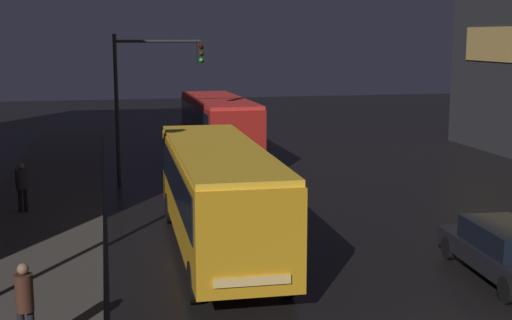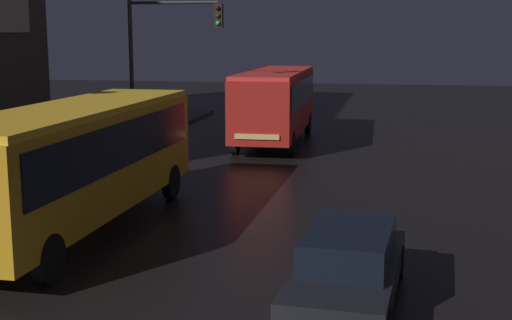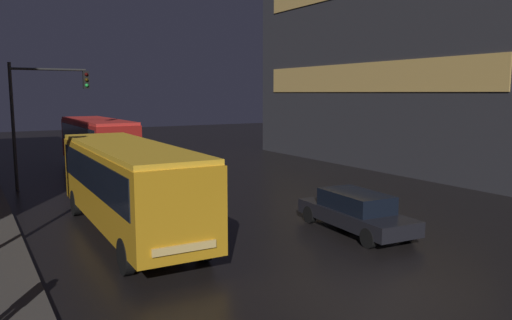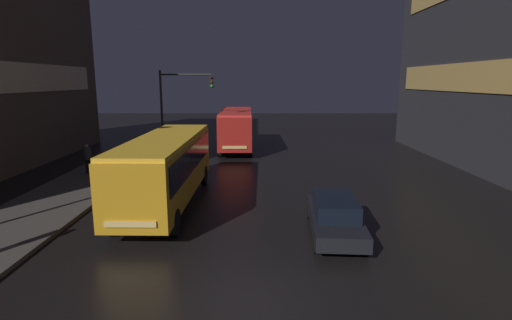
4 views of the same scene
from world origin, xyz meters
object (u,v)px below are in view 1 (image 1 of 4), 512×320
Objects in this scene: bus_near at (218,188)px; bus_far at (219,123)px; pedestrian_near at (22,182)px; traffic_light_main at (148,82)px; pedestrian_mid at (25,301)px; car_taxi at (505,251)px.

bus_far is (2.40, 14.82, 0.05)m from bus_near.
pedestrian_near is at bearing 46.36° from bus_far.
bus_near is 10.84m from traffic_light_main.
bus_near is at bearing -42.36° from pedestrian_mid.
bus_far is 12.41m from pedestrian_near.
traffic_light_main reaches higher than pedestrian_mid.
pedestrian_mid is (-4.68, -6.07, -0.71)m from bus_near.
pedestrian_mid is (-11.56, -2.45, 0.48)m from car_taxi.
traffic_light_main is (-1.28, 10.51, 2.36)m from bus_near.
traffic_light_main reaches higher than car_taxi.
bus_far is 19.02m from car_taxi.
traffic_light_main is at bearing -16.31° from pedestrian_mid.
pedestrian_mid is 0.29× the size of traffic_light_main.
bus_far is 1.94× the size of car_taxi.
pedestrian_near is at bearing -134.03° from traffic_light_main.
pedestrian_near is 11.81m from pedestrian_mid.
car_taxi is (4.48, -18.44, -1.24)m from bus_far.
traffic_light_main is (-8.16, 14.13, 3.55)m from car_taxi.
bus_far is 6.12m from traffic_light_main.
traffic_light_main is (-3.68, -4.31, 2.31)m from bus_far.
traffic_light_main is at bearing -82.16° from bus_near.
bus_far is at bearing 166.07° from pedestrian_near.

